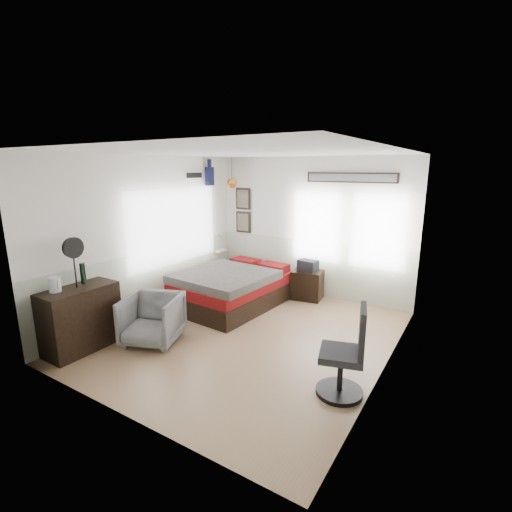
% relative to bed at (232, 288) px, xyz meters
% --- Properties ---
extents(ground_plane, '(4.00, 4.50, 0.01)m').
position_rel_bed_xyz_m(ground_plane, '(0.95, -0.94, -0.33)').
color(ground_plane, '#A47B54').
extents(room_shell, '(4.02, 4.52, 2.71)m').
position_rel_bed_xyz_m(room_shell, '(0.87, -0.75, 1.29)').
color(room_shell, silver).
rests_on(room_shell, ground_plane).
extents(wall_decor, '(3.55, 1.32, 1.44)m').
position_rel_bed_xyz_m(wall_decor, '(-0.15, 1.02, 1.77)').
color(wall_decor, black).
rests_on(wall_decor, room_shell).
extents(bed, '(1.62, 2.18, 0.66)m').
position_rel_bed_xyz_m(bed, '(0.00, 0.00, 0.00)').
color(bed, black).
rests_on(bed, ground_plane).
extents(dresser, '(0.48, 1.00, 0.90)m').
position_rel_bed_xyz_m(dresser, '(-0.79, -2.52, 0.13)').
color(dresser, black).
rests_on(dresser, ground_plane).
extents(armchair, '(0.99, 1.00, 0.71)m').
position_rel_bed_xyz_m(armchair, '(-0.11, -1.85, 0.03)').
color(armchair, gray).
rests_on(armchair, ground_plane).
extents(nightstand, '(0.62, 0.52, 0.56)m').
position_rel_bed_xyz_m(nightstand, '(1.04, 1.04, -0.04)').
color(nightstand, black).
rests_on(nightstand, ground_plane).
extents(task_chair, '(0.58, 0.58, 1.06)m').
position_rel_bed_xyz_m(task_chair, '(2.71, -1.64, 0.11)').
color(task_chair, black).
rests_on(task_chair, ground_plane).
extents(kettle, '(0.18, 0.15, 0.20)m').
position_rel_bed_xyz_m(kettle, '(-0.88, -2.77, 0.68)').
color(kettle, silver).
rests_on(kettle, dresser).
extents(bottle, '(0.07, 0.07, 0.29)m').
position_rel_bed_xyz_m(bottle, '(-0.89, -2.35, 0.72)').
color(bottle, black).
rests_on(bottle, dresser).
extents(stand_fan, '(0.08, 0.29, 0.70)m').
position_rel_bed_xyz_m(stand_fan, '(-0.80, -2.51, 1.12)').
color(stand_fan, black).
rests_on(stand_fan, dresser).
extents(black_bag, '(0.39, 0.28, 0.21)m').
position_rel_bed_xyz_m(black_bag, '(1.04, 1.04, 0.34)').
color(black_bag, black).
rests_on(black_bag, nightstand).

